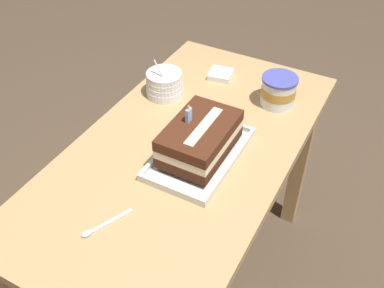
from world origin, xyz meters
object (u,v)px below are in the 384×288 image
(bowl_stack, at_px, (165,84))
(serving_spoon_near_tray, at_px, (97,228))
(foil_tray, at_px, (200,154))
(ice_cream_tub, at_px, (278,91))
(birthday_cake, at_px, (200,138))
(napkin_pile, at_px, (221,74))

(bowl_stack, relative_size, serving_spoon_near_tray, 1.02)
(foil_tray, distance_m, ice_cream_tub, 0.39)
(birthday_cake, xyz_separation_m, serving_spoon_near_tray, (-0.37, 0.10, -0.07))
(serving_spoon_near_tray, bearing_deg, bowl_stack, 14.63)
(ice_cream_tub, bearing_deg, bowl_stack, 110.26)
(foil_tray, bearing_deg, napkin_pile, 17.41)
(foil_tray, distance_m, napkin_pile, 0.45)
(foil_tray, height_order, ice_cream_tub, ice_cream_tub)
(ice_cream_tub, distance_m, napkin_pile, 0.26)
(bowl_stack, xyz_separation_m, napkin_pile, (0.20, -0.13, -0.03))
(ice_cream_tub, relative_size, napkin_pile, 1.27)
(ice_cream_tub, bearing_deg, napkin_pile, 75.88)
(birthday_cake, bearing_deg, napkin_pile, 17.41)
(birthday_cake, relative_size, bowl_stack, 1.77)
(napkin_pile, bearing_deg, bowl_stack, 147.75)
(birthday_cake, height_order, serving_spoon_near_tray, birthday_cake)
(serving_spoon_near_tray, bearing_deg, napkin_pile, 2.27)
(foil_tray, relative_size, bowl_stack, 2.48)
(foil_tray, bearing_deg, serving_spoon_near_tray, 164.40)
(foil_tray, distance_m, birthday_cake, 0.07)
(bowl_stack, xyz_separation_m, ice_cream_tub, (0.14, -0.37, 0.01))
(serving_spoon_near_tray, bearing_deg, foil_tray, -15.60)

